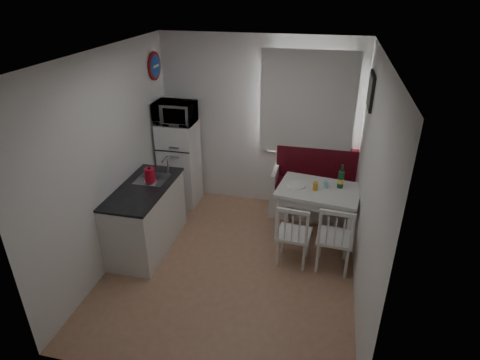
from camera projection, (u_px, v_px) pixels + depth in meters
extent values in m
cube|color=#A47757|center=(232.00, 265.00, 5.11)|extent=(3.00, 3.50, 0.02)
cube|color=white|center=(230.00, 54.00, 3.94)|extent=(3.00, 3.50, 0.02)
cube|color=white|center=(259.00, 124.00, 6.05)|extent=(3.00, 0.02, 2.60)
cube|color=white|center=(175.00, 272.00, 3.00)|extent=(3.00, 0.02, 2.60)
cube|color=white|center=(111.00, 161.00, 4.82)|extent=(0.02, 3.50, 2.60)
cube|color=white|center=(369.00, 187.00, 4.23)|extent=(0.02, 3.50, 2.60)
cube|color=white|center=(307.00, 106.00, 5.74)|extent=(1.22, 0.06, 1.47)
cube|color=white|center=(307.00, 104.00, 5.66)|extent=(1.35, 0.02, 1.50)
cube|color=white|center=(147.00, 219.00, 5.29)|extent=(0.60, 1.30, 0.86)
cube|color=black|center=(143.00, 188.00, 5.08)|extent=(0.62, 1.32, 0.03)
cube|color=#99999E|center=(153.00, 182.00, 5.31)|extent=(0.40, 0.40, 0.10)
cylinder|color=silver|center=(168.00, 165.00, 5.36)|extent=(0.02, 0.02, 0.26)
cylinder|color=#1B4EA5|center=(155.00, 66.00, 5.70)|extent=(0.03, 0.40, 0.40)
cube|color=black|center=(370.00, 91.00, 4.85)|extent=(0.04, 0.52, 0.42)
cube|color=white|center=(318.00, 203.00, 6.12)|extent=(1.43, 0.55, 0.40)
cube|color=maroon|center=(319.00, 188.00, 6.00)|extent=(1.36, 0.51, 0.13)
cube|color=maroon|center=(322.00, 163.00, 6.04)|extent=(1.36, 0.11, 0.51)
cube|color=white|center=(319.00, 190.00, 5.28)|extent=(1.15, 0.88, 0.04)
cube|color=white|center=(318.00, 196.00, 5.32)|extent=(1.03, 0.76, 0.13)
cylinder|color=white|center=(316.00, 216.00, 5.46)|extent=(0.06, 0.06, 0.75)
cube|color=white|center=(294.00, 234.00, 4.99)|extent=(0.44, 0.42, 0.04)
cube|color=white|center=(293.00, 226.00, 4.74)|extent=(0.39, 0.07, 0.43)
cube|color=white|center=(335.00, 238.00, 4.88)|extent=(0.46, 0.44, 0.04)
cube|color=white|center=(337.00, 229.00, 4.61)|extent=(0.41, 0.07, 0.45)
cube|color=white|center=(180.00, 164.00, 6.26)|extent=(0.54, 0.54, 1.35)
imported|color=white|center=(175.00, 113.00, 5.84)|extent=(0.58, 0.39, 0.32)
cylinder|color=red|center=(150.00, 175.00, 5.14)|extent=(0.16, 0.16, 0.22)
cylinder|color=gold|center=(315.00, 186.00, 5.21)|extent=(0.07, 0.07, 0.11)
cylinder|color=#91DEF6|center=(326.00, 184.00, 5.28)|extent=(0.06, 0.06, 0.10)
cylinder|color=white|center=(296.00, 185.00, 5.35)|extent=(0.25, 0.25, 0.02)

